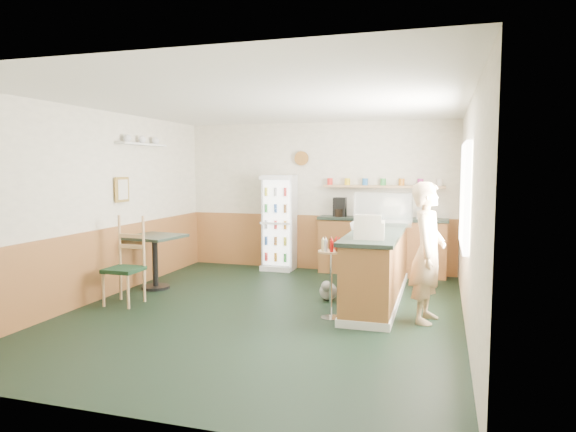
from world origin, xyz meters
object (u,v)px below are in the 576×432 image
at_px(cafe_chair, 128,258).
at_px(cash_register, 369,230).
at_px(shopkeeper, 428,253).
at_px(drinks_fridge, 279,223).
at_px(display_case, 384,209).
at_px(condiment_stand, 331,266).
at_px(cafe_table, 155,251).

bearing_deg(cafe_chair, cash_register, 3.63).
relative_size(cash_register, cafe_chair, 0.31).
bearing_deg(cash_register, shopkeeper, 0.27).
height_order(drinks_fridge, display_case, drinks_fridge).
height_order(drinks_fridge, condiment_stand, drinks_fridge).
bearing_deg(cash_register, drinks_fridge, 122.02).
distance_m(display_case, cafe_table, 3.58).
xyz_separation_m(display_case, shopkeeper, (0.70, -1.47, -0.40)).
height_order(drinks_fridge, shopkeeper, drinks_fridge).
bearing_deg(condiment_stand, cash_register, 18.29).
relative_size(drinks_fridge, condiment_stand, 1.74).
relative_size(display_case, cafe_chair, 0.71).
height_order(shopkeeper, condiment_stand, shopkeeper).
bearing_deg(drinks_fridge, cafe_table, -124.47).
relative_size(drinks_fridge, shopkeeper, 1.02).
height_order(drinks_fridge, cash_register, drinks_fridge).
relative_size(shopkeeper, cafe_table, 1.97).
bearing_deg(condiment_stand, cafe_table, 165.23).
bearing_deg(drinks_fridge, shopkeeper, -43.44).
xyz_separation_m(shopkeeper, condiment_stand, (-1.15, -0.22, -0.19)).
relative_size(cash_register, shopkeeper, 0.22).
height_order(display_case, cash_register, display_case).
height_order(display_case, condiment_stand, display_case).
distance_m(display_case, cash_register, 1.55).
distance_m(drinks_fridge, shopkeeper, 3.74).
xyz_separation_m(display_case, cafe_table, (-3.40, -0.91, -0.66)).
relative_size(cash_register, cafe_table, 0.44).
distance_m(cash_register, shopkeeper, 0.75).
bearing_deg(cafe_chair, shopkeeper, 3.97).
distance_m(drinks_fridge, cafe_chair, 3.15).
bearing_deg(display_case, condiment_stand, -104.84).
distance_m(drinks_fridge, display_case, 2.33).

